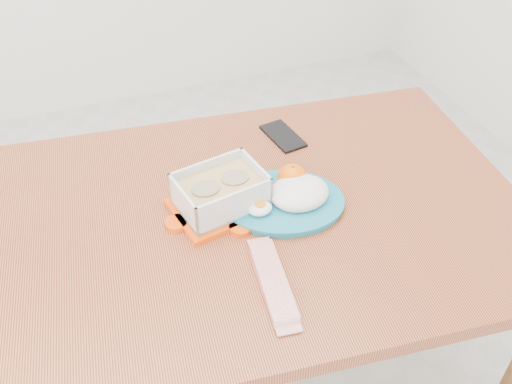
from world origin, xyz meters
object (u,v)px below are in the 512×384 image
object	(u,v)px
orange_fruit	(292,179)
rice_plate	(288,197)
dining_table	(256,237)
food_container	(221,193)
smartphone	(283,136)

from	to	relation	value
orange_fruit	rice_plate	world-z (taller)	rice_plate
dining_table	rice_plate	world-z (taller)	rice_plate
food_container	rice_plate	distance (m)	0.16
dining_table	smartphone	distance (m)	0.33
rice_plate	smartphone	size ratio (longest dim) A/B	2.57
smartphone	food_container	bearing A→B (deg)	-147.67
dining_table	food_container	size ratio (longest dim) A/B	5.41
dining_table	smartphone	bearing A→B (deg)	61.50
dining_table	orange_fruit	xyz separation A→B (m)	(0.11, 0.04, 0.13)
food_container	smartphone	bearing A→B (deg)	30.40
food_container	orange_fruit	xyz separation A→B (m)	(0.18, -0.00, -0.01)
orange_fruit	smartphone	xyz separation A→B (m)	(0.07, 0.22, -0.03)
rice_plate	food_container	bearing A→B (deg)	-177.85
dining_table	food_container	world-z (taller)	food_container
food_container	dining_table	bearing A→B (deg)	-39.41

